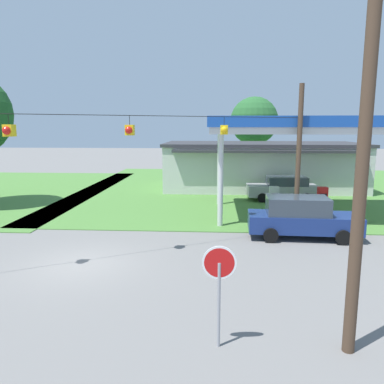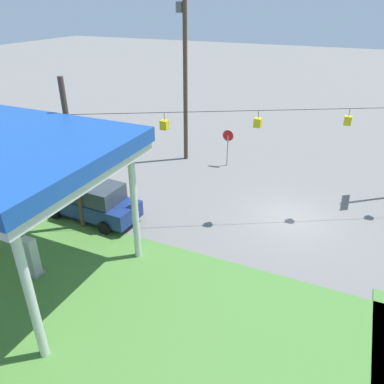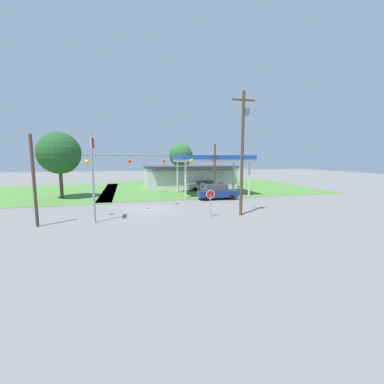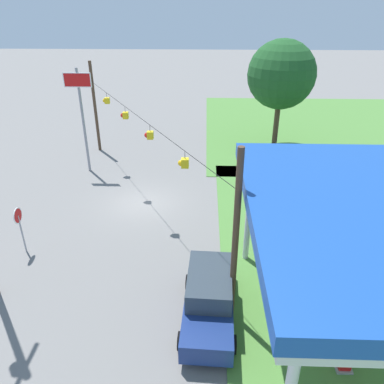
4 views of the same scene
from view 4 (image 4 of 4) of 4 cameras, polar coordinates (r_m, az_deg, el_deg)
ground_plane at (r=23.61m, az=-7.57°, el=-1.67°), size 160.00×160.00×0.00m
grass_verge_opposite_corner at (r=39.97m, az=19.93°, el=9.24°), size 24.00×24.00×0.04m
gas_station_canopy at (r=12.99m, az=23.91°, el=-3.49°), size 10.64×6.99×5.73m
fuel_pump_near at (r=16.53m, az=19.32°, el=-14.18°), size 0.71×0.56×1.72m
fuel_pump_far at (r=14.66m, az=22.40°, el=-21.38°), size 0.71×0.56×1.72m
car_at_pumps_front at (r=15.24m, az=2.62°, el=-15.55°), size 5.19×2.28×1.96m
stop_sign_roadside at (r=19.99m, az=-24.86°, el=-3.99°), size 0.80×0.08×2.50m
stop_sign_overhead at (r=27.29m, az=-16.61°, el=12.86°), size 0.22×1.87×7.37m
signal_span_gantry at (r=21.99m, az=-8.23°, el=7.39°), size 18.45×10.24×7.20m
tree_west_verge at (r=32.00m, az=13.47°, el=16.97°), size 5.45×5.45×8.72m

